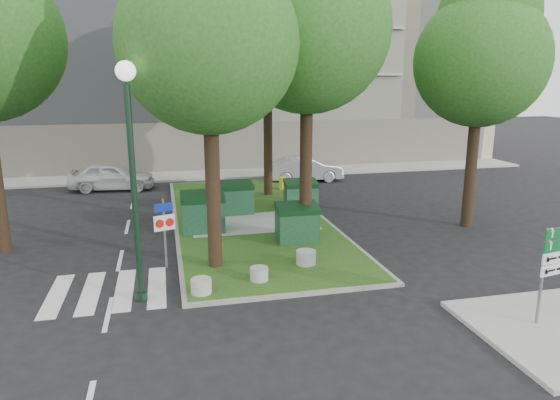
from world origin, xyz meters
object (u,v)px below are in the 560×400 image
object	(u,v)px
bollard_mid	(259,274)
car_white	(112,176)
litter_bin	(282,183)
tree_median_far	(269,26)
dumpster_b	(235,198)
traffic_sign_pole	(164,224)
car_silver	(305,169)
tree_median_near_left	(211,25)
street_lamp	(131,156)
directional_sign	(559,258)
tree_median_near_right	(310,13)
tree_median_mid	(208,51)
dumpster_d	(301,195)
dumpster_a	(203,212)
tree_street_right	(483,48)
bollard_left	(201,286)
bollard_right	(306,257)
dumpster_c	(297,223)

from	to	relation	value
bollard_mid	car_white	world-z (taller)	car_white
litter_bin	car_white	xyz separation A→B (m)	(-8.91, 2.42, 0.31)
tree_median_far	dumpster_b	size ratio (longest dim) A/B	7.67
traffic_sign_pole	car_silver	world-z (taller)	traffic_sign_pole
tree_median_near_left	street_lamp	size ratio (longest dim) A/B	1.68
street_lamp	directional_sign	xyz separation A→B (m)	(9.79, -3.69, -2.25)
litter_bin	directional_sign	xyz separation A→B (m)	(2.88, -16.09, 1.24)
litter_bin	traffic_sign_pole	bearing A→B (deg)	-121.63
tree_median_near_right	litter_bin	bearing A→B (deg)	82.57
tree_median_mid	litter_bin	distance (m)	8.71
car_white	tree_median_mid	bearing A→B (deg)	-137.25
dumpster_d	street_lamp	bearing A→B (deg)	-125.83
dumpster_a	street_lamp	distance (m)	6.78
tree_median_near_left	street_lamp	distance (m)	4.49
tree_median_near_right	tree_street_right	xyz separation A→B (m)	(7.00, 0.50, -1.00)
car_silver	bollard_left	bearing A→B (deg)	155.95
dumpster_d	tree_median_near_left	bearing A→B (deg)	-121.63
tree_street_right	dumpster_d	bearing A→B (deg)	149.15
bollard_right	directional_sign	distance (m)	7.03
car_white	bollard_mid	bearing A→B (deg)	-153.73
tree_median_near_right	car_silver	world-z (taller)	tree_median_near_right
dumpster_b	bollard_right	bearing A→B (deg)	-80.67
dumpster_c	street_lamp	bearing A→B (deg)	-144.18
tree_median_mid	dumpster_a	size ratio (longest dim) A/B	5.96
bollard_left	bollard_mid	size ratio (longest dim) A/B	1.07
tree_median_near_left	dumpster_b	bearing A→B (deg)	76.73
litter_bin	directional_sign	distance (m)	16.39
tree_street_right	car_white	xyz separation A→B (m)	(-14.79, 10.44, -6.23)
dumpster_b	street_lamp	world-z (taller)	street_lamp
tree_median_near_right	tree_median_mid	xyz separation A→B (m)	(-3.00, 4.50, -1.01)
dumpster_d	bollard_left	bearing A→B (deg)	-117.82
car_silver	litter_bin	bearing A→B (deg)	142.88
tree_median_far	traffic_sign_pole	world-z (taller)	tree_median_far
tree_median_far	dumpster_c	size ratio (longest dim) A/B	7.76
tree_street_right	traffic_sign_pole	distance (m)	13.46
tree_median_near_right	litter_bin	distance (m)	11.43
tree_median_near_right	tree_median_mid	distance (m)	5.50
dumpster_d	dumpster_c	bearing A→B (deg)	-103.12
dumpster_a	bollard_left	world-z (taller)	dumpster_a
tree_street_right	bollard_right	size ratio (longest dim) A/B	16.35
litter_bin	directional_sign	bearing A→B (deg)	-79.83
dumpster_d	litter_bin	world-z (taller)	dumpster_d
street_lamp	car_silver	xyz separation A→B (m)	(8.86, 14.82, -3.22)
dumpster_a	bollard_right	xyz separation A→B (m)	(2.86, -4.36, -0.52)
dumpster_a	bollard_mid	size ratio (longest dim) A/B	3.15
tree_median_near_right	street_lamp	size ratio (longest dim) A/B	1.83
tree_median_far	bollard_mid	bearing A→B (deg)	-103.65
dumpster_c	bollard_left	xyz separation A→B (m)	(-3.74, -3.79, -0.47)
tree_median_near_left	dumpster_c	bearing A→B (deg)	29.64
dumpster_a	tree_street_right	bearing A→B (deg)	-6.03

